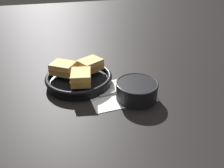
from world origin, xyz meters
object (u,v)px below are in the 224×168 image
Objects in this scene: soup_bowl at (137,89)px; sandwich_near_right at (81,77)px; sandwich_far_left at (90,65)px; spoon at (126,89)px; sandwich_near_left at (63,68)px; skillet at (79,79)px.

sandwich_near_right is at bearing 151.63° from soup_bowl.
sandwich_near_right and sandwich_far_left have the same top height.
sandwich_near_left is (-0.22, 0.14, 0.06)m from spoon.
skillet reaches higher than spoon.
skillet is (-0.19, 0.17, -0.02)m from soup_bowl.
skillet is 0.08m from sandwich_near_left.
soup_bowl is at bearing -41.54° from skillet.
sandwich_near_right is at bearing -59.52° from sandwich_near_left.
spoon is 1.31× the size of sandwich_near_left.
soup_bowl is 0.57× the size of skillet.
sandwich_near_left is (-0.25, 0.20, 0.03)m from soup_bowl.
sandwich_near_left is 0.11m from sandwich_near_right.
sandwich_far_left is (-0.11, 0.14, 0.06)m from spoon.
sandwich_near_left is at bearing -179.52° from sandwich_far_left.
sandwich_near_right is at bearing 155.27° from spoon.
skillet is at bearing -29.52° from sandwich_near_left.
spoon is 0.27m from sandwich_near_left.
skillet is at bearing 138.46° from soup_bowl.
soup_bowl is 0.07m from spoon.
spoon is at bearing -51.95° from sandwich_far_left.
spoon is at bearing -14.29° from sandwich_near_right.
sandwich_near_left reaches higher than spoon.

